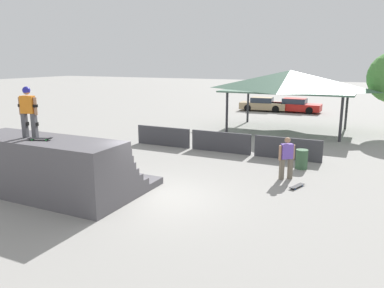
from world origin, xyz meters
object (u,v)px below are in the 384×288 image
at_px(bystander_walking, 287,156).
at_px(parked_car_red, 295,106).
at_px(skateboard_on_ground, 297,186).
at_px(parked_car_tan, 263,104).
at_px(skater_on_deck, 28,109).
at_px(trash_bin, 302,159).
at_px(skateboard_on_deck, 41,138).

distance_m(bystander_walking, parked_car_red, 20.62).
bearing_deg(bystander_walking, parked_car_red, -119.18).
height_order(bystander_walking, skateboard_on_ground, bystander_walking).
relative_size(bystander_walking, parked_car_tan, 0.39).
height_order(skater_on_deck, parked_car_red, skater_on_deck).
xyz_separation_m(skateboard_on_ground, parked_car_tan, (-6.94, 20.86, 0.54)).
bearing_deg(trash_bin, skateboard_on_deck, -133.71).
bearing_deg(skater_on_deck, bystander_walking, 23.19).
relative_size(skateboard_on_ground, trash_bin, 1.03).
height_order(skater_on_deck, skateboard_on_deck, skater_on_deck).
distance_m(bystander_walking, trash_bin, 1.87).
relative_size(bystander_walking, skateboard_on_ground, 1.94).
relative_size(skateboard_on_deck, skateboard_on_ground, 0.92).
distance_m(skater_on_deck, skateboard_on_deck, 1.15).
distance_m(skateboard_on_ground, parked_car_red, 21.61).
distance_m(skateboard_on_ground, parked_car_tan, 21.99).
bearing_deg(parked_car_red, parked_car_tan, -171.73).
distance_m(bystander_walking, parked_car_tan, 20.96).
bearing_deg(trash_bin, parked_car_tan, 110.08).
xyz_separation_m(skater_on_deck, parked_car_red, (4.16, 25.96, -2.45)).
xyz_separation_m(skateboard_on_deck, skateboard_on_ground, (7.51, 4.89, -2.06)).
xyz_separation_m(skater_on_deck, trash_bin, (7.86, 7.39, -2.63)).
bearing_deg(parked_car_tan, trash_bin, -75.05).
height_order(skateboard_on_ground, parked_car_tan, parked_car_tan).
height_order(bystander_walking, parked_car_tan, bystander_walking).
bearing_deg(trash_bin, skateboard_on_ground, -83.75).
bearing_deg(skateboard_on_ground, skateboard_on_deck, -38.13).
bearing_deg(bystander_walking, trash_bin, -138.60).
bearing_deg(skater_on_deck, trash_bin, 29.76).
bearing_deg(bystander_walking, skateboard_on_deck, 1.27).
xyz_separation_m(skateboard_on_deck, trash_bin, (7.22, 7.55, -1.69)).
height_order(skateboard_on_ground, parked_car_red, parked_car_red).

